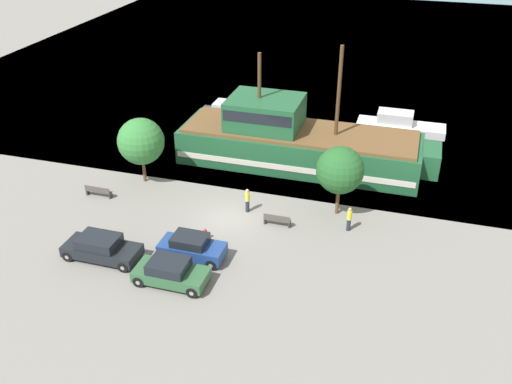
# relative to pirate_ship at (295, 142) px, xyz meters

# --- Properties ---
(ground_plane) EXTENTS (160.00, 160.00, 0.00)m
(ground_plane) POSITION_rel_pirate_ship_xyz_m (-2.33, -9.47, -1.89)
(ground_plane) COLOR gray
(water_surface) EXTENTS (80.00, 80.00, 0.00)m
(water_surface) POSITION_rel_pirate_ship_xyz_m (-2.33, 34.53, -1.89)
(water_surface) COLOR slate
(water_surface) RESTS_ON ground
(pirate_ship) EXTENTS (20.14, 5.77, 9.78)m
(pirate_ship) POSITION_rel_pirate_ship_xyz_m (0.00, 0.00, 0.00)
(pirate_ship) COLOR #1E5633
(pirate_ship) RESTS_ON water_surface
(moored_boat_dockside) EXTENTS (7.76, 2.32, 1.80)m
(moored_boat_dockside) POSITION_rel_pirate_ship_xyz_m (7.51, 8.96, -1.24)
(moored_boat_dockside) COLOR silver
(moored_boat_dockside) RESTS_ON water_surface
(moored_boat_outer) EXTENTS (6.74, 2.46, 1.69)m
(moored_boat_outer) POSITION_rel_pirate_ship_xyz_m (-7.69, 7.14, -1.28)
(moored_boat_outer) COLOR #2D333D
(moored_boat_outer) RESTS_ON water_surface
(parked_car_curb_front) EXTENTS (4.21, 2.02, 1.46)m
(parked_car_curb_front) POSITION_rel_pirate_ship_xyz_m (-3.25, -16.89, -1.17)
(parked_car_curb_front) COLOR #2D5B38
(parked_car_curb_front) RESTS_ON ground_plane
(parked_car_curb_mid) EXTENTS (4.66, 2.01, 1.51)m
(parked_car_curb_mid) POSITION_rel_pirate_ship_xyz_m (-8.23, -15.92, -1.15)
(parked_car_curb_mid) COLOR black
(parked_car_curb_mid) RESTS_ON ground_plane
(parked_car_curb_rear) EXTENTS (3.99, 1.81, 1.56)m
(parked_car_curb_rear) POSITION_rel_pirate_ship_xyz_m (-3.00, -14.35, -1.12)
(parked_car_curb_rear) COLOR navy
(parked_car_curb_rear) RESTS_ON ground_plane
(fire_hydrant) EXTENTS (0.42, 0.25, 0.76)m
(fire_hydrant) POSITION_rel_pirate_ship_xyz_m (-2.95, -12.24, -1.48)
(fire_hydrant) COLOR red
(fire_hydrant) RESTS_ON ground_plane
(bench_promenade_east) EXTENTS (1.79, 0.45, 0.85)m
(bench_promenade_east) POSITION_rel_pirate_ship_xyz_m (1.03, -9.37, -1.45)
(bench_promenade_east) COLOR #4C4742
(bench_promenade_east) RESTS_ON ground_plane
(bench_promenade_west) EXTENTS (1.96, 0.45, 0.85)m
(bench_promenade_west) POSITION_rel_pirate_ship_xyz_m (-12.31, -9.35, -1.44)
(bench_promenade_west) COLOR #4C4742
(bench_promenade_west) RESTS_ON ground_plane
(pedestrian_walking_near) EXTENTS (0.32, 0.32, 1.72)m
(pedestrian_walking_near) POSITION_rel_pirate_ship_xyz_m (5.65, -8.57, -1.02)
(pedestrian_walking_near) COLOR #232838
(pedestrian_walking_near) RESTS_ON ground_plane
(pedestrian_walking_far) EXTENTS (0.32, 0.32, 1.76)m
(pedestrian_walking_far) POSITION_rel_pirate_ship_xyz_m (-1.39, -8.23, -1.00)
(pedestrian_walking_far) COLOR #232838
(pedestrian_walking_far) RESTS_ON ground_plane
(tree_row_east) EXTENTS (3.45, 3.45, 5.01)m
(tree_row_east) POSITION_rel_pirate_ship_xyz_m (-10.18, -6.21, 1.39)
(tree_row_east) COLOR brown
(tree_row_east) RESTS_ON ground_plane
(tree_row_mideast) EXTENTS (3.20, 3.20, 4.93)m
(tree_row_mideast) POSITION_rel_pirate_ship_xyz_m (4.56, -6.67, 1.43)
(tree_row_mideast) COLOR brown
(tree_row_mideast) RESTS_ON ground_plane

